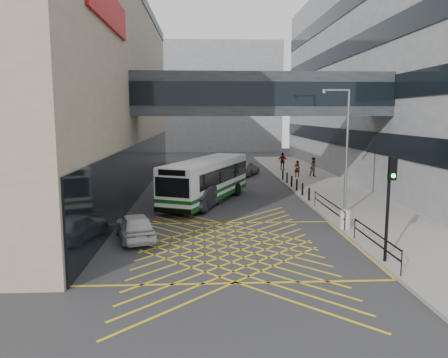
{
  "coord_description": "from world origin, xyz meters",
  "views": [
    {
      "loc": [
        -1.17,
        -19.64,
        6.08
      ],
      "look_at": [
        0.0,
        4.0,
        2.6
      ],
      "focal_mm": 35.0,
      "sensor_mm": 36.0,
      "label": 1
    }
  ],
  "objects": [
    {
      "name": "building_far",
      "position": [
        -2.0,
        60.0,
        9.0
      ],
      "size": [
        28.0,
        16.0,
        18.0
      ],
      "primitive_type": "cube",
      "color": "gray",
      "rests_on": "ground"
    },
    {
      "name": "car_silver",
      "position": [
        3.21,
        24.23,
        0.72
      ],
      "size": [
        3.62,
        5.04,
        1.44
      ],
      "primitive_type": "imported",
      "rotation": [
        0.0,
        0.0,
        2.74
      ],
      "color": "gray",
      "rests_on": "ground"
    },
    {
      "name": "car_white",
      "position": [
        -4.5,
        1.39,
        0.68
      ],
      "size": [
        2.95,
        4.62,
        1.37
      ],
      "primitive_type": "imported",
      "rotation": [
        0.0,
        0.0,
        3.44
      ],
      "color": "silver",
      "rests_on": "ground"
    },
    {
      "name": "ground",
      "position": [
        0.0,
        0.0,
        0.0
      ],
      "size": [
        120.0,
        120.0,
        0.0
      ],
      "primitive_type": "plane",
      "color": "#333335"
    },
    {
      "name": "litter_bin",
      "position": [
        6.31,
        2.41,
        0.64
      ],
      "size": [
        0.55,
        0.55,
        0.95
      ],
      "primitive_type": "cylinder",
      "color": "#ADA89E",
      "rests_on": "pavement"
    },
    {
      "name": "pedestrian_c",
      "position": [
        7.55,
        27.25,
        1.08
      ],
      "size": [
        1.19,
        0.8,
        1.85
      ],
      "primitive_type": "imported",
      "rotation": [
        0.0,
        0.0,
        2.87
      ],
      "color": "gray",
      "rests_on": "pavement"
    },
    {
      "name": "box_junction",
      "position": [
        0.0,
        0.0,
        0.0
      ],
      "size": [
        12.0,
        9.0,
        0.01
      ],
      "color": "gold",
      "rests_on": "ground"
    },
    {
      "name": "bus",
      "position": [
        -0.85,
        10.59,
        1.61
      ],
      "size": [
        6.44,
        10.82,
        3.01
      ],
      "rotation": [
        0.0,
        0.0,
        -0.4
      ],
      "color": "white",
      "rests_on": "ground"
    },
    {
      "name": "street_lamp",
      "position": [
        7.28,
        5.98,
        4.38
      ],
      "size": [
        1.69,
        0.3,
        7.42
      ],
      "rotation": [
        0.0,
        0.0,
        -0.06
      ],
      "color": "slate",
      "rests_on": "pavement"
    },
    {
      "name": "pavement",
      "position": [
        9.0,
        15.0,
        0.08
      ],
      "size": [
        6.0,
        54.0,
        0.16
      ],
      "primitive_type": "cube",
      "color": "gray",
      "rests_on": "ground"
    },
    {
      "name": "pedestrian_a",
      "position": [
        7.97,
        21.83,
        0.94
      ],
      "size": [
        0.65,
        0.49,
        1.56
      ],
      "primitive_type": "imported",
      "rotation": [
        0.0,
        0.0,
        3.22
      ],
      "color": "gray",
      "rests_on": "pavement"
    },
    {
      "name": "traffic_light",
      "position": [
        6.25,
        -2.95,
        2.96
      ],
      "size": [
        0.3,
        0.49,
        4.3
      ],
      "rotation": [
        0.0,
        0.0,
        0.02
      ],
      "color": "black",
      "rests_on": "pavement"
    },
    {
      "name": "bollards",
      "position": [
        6.25,
        15.0,
        0.61
      ],
      "size": [
        0.14,
        10.14,
        0.9
      ],
      "color": "black",
      "rests_on": "pavement"
    },
    {
      "name": "car_dark",
      "position": [
        -1.21,
        8.66,
        0.79
      ],
      "size": [
        3.49,
        5.42,
        1.58
      ],
      "primitive_type": "imported",
      "rotation": [
        0.0,
        0.0,
        2.82
      ],
      "color": "#232228",
      "rests_on": "ground"
    },
    {
      "name": "skybridge",
      "position": [
        3.0,
        12.0,
        7.5
      ],
      "size": [
        20.0,
        4.1,
        3.0
      ],
      "color": "#2B3035",
      "rests_on": "ground"
    },
    {
      "name": "pedestrian_b",
      "position": [
        9.58,
        21.72,
        1.08
      ],
      "size": [
        0.98,
        0.67,
        1.85
      ],
      "primitive_type": "imported",
      "rotation": [
        0.0,
        0.0,
        0.17
      ],
      "color": "gray",
      "rests_on": "pavement"
    },
    {
      "name": "kerb_railings",
      "position": [
        6.15,
        1.78,
        0.88
      ],
      "size": [
        0.05,
        12.54,
        1.0
      ],
      "color": "black",
      "rests_on": "pavement"
    }
  ]
}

